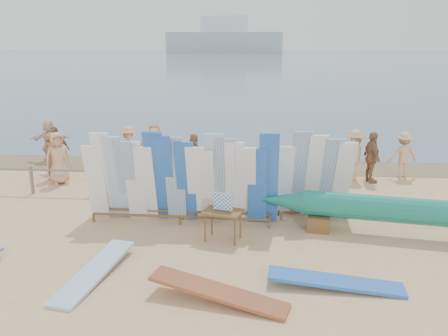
# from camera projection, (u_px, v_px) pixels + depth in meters

# --- Properties ---
(ground) EXTENTS (160.00, 160.00, 0.00)m
(ground) POSITION_uv_depth(u_px,v_px,m) (129.00, 234.00, 12.13)
(ground) COLOR tan
(ground) RESTS_ON ground
(ocean) EXTENTS (320.00, 240.00, 0.02)m
(ocean) POSITION_uv_depth(u_px,v_px,m) (252.00, 58.00, 135.32)
(ocean) COLOR #435F78
(ocean) RESTS_ON ground
(wet_sand_strip) EXTENTS (40.00, 2.60, 0.01)m
(wet_sand_strip) POSITION_uv_depth(u_px,v_px,m) (178.00, 164.00, 19.06)
(wet_sand_strip) COLOR olive
(wet_sand_strip) RESTS_ON ground
(distant_ship) EXTENTS (45.00, 8.00, 14.00)m
(distant_ship) POSITION_uv_depth(u_px,v_px,m) (224.00, 39.00, 184.92)
(distant_ship) COLOR #999EA3
(distant_ship) RESTS_ON ocean
(fence) EXTENTS (12.08, 0.08, 0.90)m
(fence) POSITION_uv_depth(u_px,v_px,m) (154.00, 178.00, 14.85)
(fence) COLOR #756A59
(fence) RESTS_ON ground
(main_surfboard_rack) EXTENTS (5.18, 0.83, 2.57)m
(main_surfboard_rack) POSITION_uv_depth(u_px,v_px,m) (181.00, 182.00, 12.62)
(main_surfboard_rack) COLOR brown
(main_surfboard_rack) RESTS_ON ground
(side_surfboard_rack) EXTENTS (2.23, 0.96, 2.51)m
(side_surfboard_rack) POSITION_uv_depth(u_px,v_px,m) (314.00, 178.00, 12.99)
(side_surfboard_rack) COLOR brown
(side_surfboard_rack) RESTS_ON ground
(outrigger_canoe) EXTENTS (7.34, 1.84, 1.04)m
(outrigger_canoe) POSITION_uv_depth(u_px,v_px,m) (402.00, 212.00, 11.77)
(outrigger_canoe) COLOR brown
(outrigger_canoe) RESTS_ON ground
(vendor_table) EXTENTS (1.06, 0.86, 1.23)m
(vendor_table) POSITION_uv_depth(u_px,v_px,m) (223.00, 225.00, 11.64)
(vendor_table) COLOR brown
(vendor_table) RESTS_ON ground
(flat_board_c) EXTENTS (2.74, 1.24, 0.40)m
(flat_board_c) POSITION_uv_depth(u_px,v_px,m) (219.00, 301.00, 8.98)
(flat_board_c) COLOR #984F29
(flat_board_c) RESTS_ON ground
(flat_board_a) EXTENTS (1.04, 2.76, 0.24)m
(flat_board_a) POSITION_uv_depth(u_px,v_px,m) (95.00, 276.00, 9.94)
(flat_board_a) COLOR #84B2D3
(flat_board_a) RESTS_ON ground
(flat_board_d) EXTENTS (2.73, 0.75, 0.25)m
(flat_board_d) POSITION_uv_depth(u_px,v_px,m) (335.00, 287.00, 9.50)
(flat_board_d) COLOR blue
(flat_board_d) RESTS_ON ground
(beach_chair_left) EXTENTS (0.64, 0.66, 0.81)m
(beach_chair_left) POSITION_uv_depth(u_px,v_px,m) (139.00, 183.00, 15.69)
(beach_chair_left) COLOR #B83013
(beach_chair_left) RESTS_ON ground
(beach_chair_right) EXTENTS (0.71, 0.71, 0.78)m
(beach_chair_right) POSITION_uv_depth(u_px,v_px,m) (205.00, 182.00, 15.83)
(beach_chair_right) COLOR #B83013
(beach_chair_right) RESTS_ON ground
(stroller) EXTENTS (0.56, 0.76, 0.98)m
(stroller) POSITION_uv_depth(u_px,v_px,m) (235.00, 176.00, 15.94)
(stroller) COLOR #B83013
(stroller) RESTS_ON ground
(beachgoer_6) EXTENTS (0.57, 0.83, 1.56)m
(beachgoer_6) POSITION_uv_depth(u_px,v_px,m) (195.00, 166.00, 15.67)
(beachgoer_6) COLOR tan
(beachgoer_6) RESTS_ON ground
(beachgoer_extra_1) EXTENTS (1.03, 0.49, 1.72)m
(beachgoer_extra_1) POSITION_uv_depth(u_px,v_px,m) (56.00, 149.00, 17.73)
(beachgoer_extra_1) COLOR #8C6042
(beachgoer_extra_1) RESTS_ON ground
(beachgoer_8) EXTENTS (0.79, 0.78, 1.54)m
(beachgoer_8) POSITION_uv_depth(u_px,v_px,m) (276.00, 167.00, 15.56)
(beachgoer_8) COLOR beige
(beachgoer_8) RESTS_ON ground
(beachgoer_4) EXTENTS (1.12, 0.50, 1.89)m
(beachgoer_4) POSITION_uv_depth(u_px,v_px,m) (195.00, 163.00, 15.42)
(beachgoer_4) COLOR #8C6042
(beachgoer_4) RESTS_ON ground
(beachgoer_1) EXTENTS (0.66, 0.69, 1.70)m
(beachgoer_1) POSITION_uv_depth(u_px,v_px,m) (52.00, 156.00, 16.70)
(beachgoer_1) COLOR #8C6042
(beachgoer_1) RESTS_ON ground
(beachgoer_11) EXTENTS (1.63, 0.83, 1.68)m
(beachgoer_11) POSITION_uv_depth(u_px,v_px,m) (50.00, 140.00, 19.40)
(beachgoer_11) COLOR beige
(beachgoer_11) RESTS_ON ground
(beachgoer_3) EXTENTS (0.59, 1.15, 1.71)m
(beachgoer_3) POSITION_uv_depth(u_px,v_px,m) (129.00, 148.00, 17.86)
(beachgoer_3) COLOR tan
(beachgoer_3) RESTS_ON ground
(beachgoer_2) EXTENTS (0.48, 0.85, 1.66)m
(beachgoer_2) POSITION_uv_depth(u_px,v_px,m) (58.00, 155.00, 16.94)
(beachgoer_2) COLOR beige
(beachgoer_2) RESTS_ON ground
(beachgoer_10) EXTENTS (0.68, 1.12, 1.79)m
(beachgoer_10) POSITION_uv_depth(u_px,v_px,m) (372.00, 157.00, 16.31)
(beachgoer_10) COLOR #8C6042
(beachgoer_10) RESTS_ON ground
(beachgoer_5) EXTENTS (1.65, 0.92, 1.70)m
(beachgoer_5) POSITION_uv_depth(u_px,v_px,m) (155.00, 145.00, 18.39)
(beachgoer_5) COLOR beige
(beachgoer_5) RESTS_ON ground
(beachgoer_extra_0) EXTENTS (1.14, 0.64, 1.66)m
(beachgoer_extra_0) POSITION_uv_depth(u_px,v_px,m) (403.00, 155.00, 16.95)
(beachgoer_extra_0) COLOR tan
(beachgoer_extra_0) RESTS_ON ground
(beachgoer_7) EXTENTS (0.35, 0.58, 1.54)m
(beachgoer_7) POSITION_uv_depth(u_px,v_px,m) (233.00, 161.00, 16.30)
(beachgoer_7) COLOR #8C6042
(beachgoer_7) RESTS_ON ground
(beachgoer_0) EXTENTS (0.96, 0.86, 1.80)m
(beachgoer_0) POSITION_uv_depth(u_px,v_px,m) (58.00, 158.00, 16.19)
(beachgoer_0) COLOR tan
(beachgoer_0) RESTS_ON ground
(beachgoer_9) EXTENTS (0.67, 1.23, 1.81)m
(beachgoer_9) POSITION_uv_depth(u_px,v_px,m) (354.00, 155.00, 16.62)
(beachgoer_9) COLOR tan
(beachgoer_9) RESTS_ON ground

